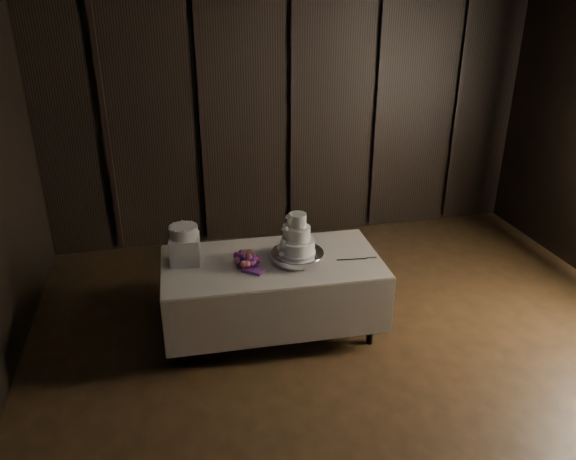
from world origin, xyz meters
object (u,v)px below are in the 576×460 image
at_px(cake_stand, 297,257).
at_px(wedding_cake, 295,238).
at_px(display_table, 272,293).
at_px(bouquet, 245,260).
at_px(box_pedestal, 185,249).
at_px(small_cake, 183,232).

height_order(cake_stand, wedding_cake, wedding_cake).
height_order(display_table, wedding_cake, wedding_cake).
distance_m(display_table, bouquet, 0.49).
height_order(display_table, cake_stand, cake_stand).
distance_m(display_table, cake_stand, 0.45).
xyz_separation_m(wedding_cake, bouquet, (-0.45, 0.02, -0.17)).
distance_m(display_table, wedding_cake, 0.62).
height_order(cake_stand, box_pedestal, box_pedestal).
bearing_deg(display_table, bouquet, -165.73).
relative_size(display_table, small_cake, 7.92).
bearing_deg(cake_stand, box_pedestal, 167.82).
xyz_separation_m(display_table, cake_stand, (0.22, -0.06, 0.39)).
bearing_deg(box_pedestal, display_table, -11.10).
distance_m(cake_stand, box_pedestal, 1.01).
relative_size(bouquet, small_cake, 1.56).
xyz_separation_m(cake_stand, small_cake, (-0.99, 0.21, 0.26)).
distance_m(box_pedestal, small_cake, 0.18).
height_order(display_table, bouquet, bouquet).
xyz_separation_m(cake_stand, wedding_cake, (-0.03, -0.02, 0.19)).
height_order(display_table, box_pedestal, box_pedestal).
distance_m(wedding_cake, small_cake, 0.99).
relative_size(display_table, cake_stand, 4.17).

